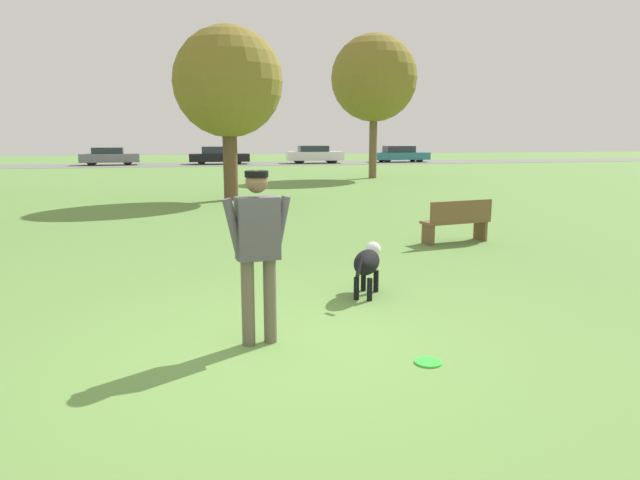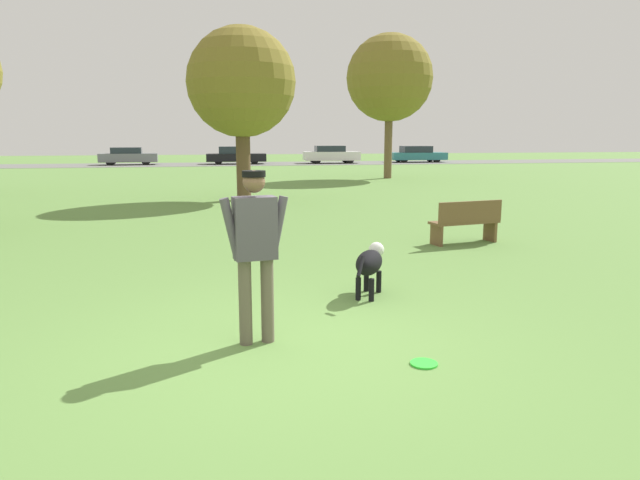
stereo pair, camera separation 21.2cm
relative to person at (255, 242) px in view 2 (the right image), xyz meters
name	(u,v)px [view 2 (the right image)]	position (x,y,z in m)	size (l,w,h in m)	color
ground_plane	(284,347)	(0.24, -0.19, -1.03)	(120.00, 120.00, 0.00)	#608C42
far_road_strip	(214,164)	(0.24, 37.39, -1.03)	(120.00, 6.00, 0.01)	slate
person	(255,242)	(0.00, 0.00, 0.00)	(0.69, 0.28, 1.73)	#665B4C
dog	(370,263)	(1.61, 1.47, -0.60)	(0.66, 1.05, 0.64)	black
frisbee	(424,364)	(1.44, -0.86, -1.02)	(0.25, 0.25, 0.02)	#33D838
tree_far_right	(390,78)	(8.39, 21.53, 3.75)	(4.14, 4.14, 6.87)	brown
tree_mid_center	(242,83)	(0.78, 13.22, 2.67)	(3.45, 3.45, 5.46)	brown
parked_car_grey	(128,156)	(-5.83, 37.78, -0.41)	(4.10, 1.86, 1.25)	slate
parked_car_black	(236,156)	(1.83, 37.43, -0.40)	(4.40, 1.88, 1.29)	black
parked_car_white	(331,154)	(9.00, 37.21, -0.36)	(4.26, 1.94, 1.33)	white
parked_car_teal	(417,154)	(16.07, 37.67, -0.41)	(4.47, 2.00, 1.27)	teal
park_bench	(467,221)	(4.45, 4.58, -0.58)	(1.45, 0.64, 0.84)	brown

